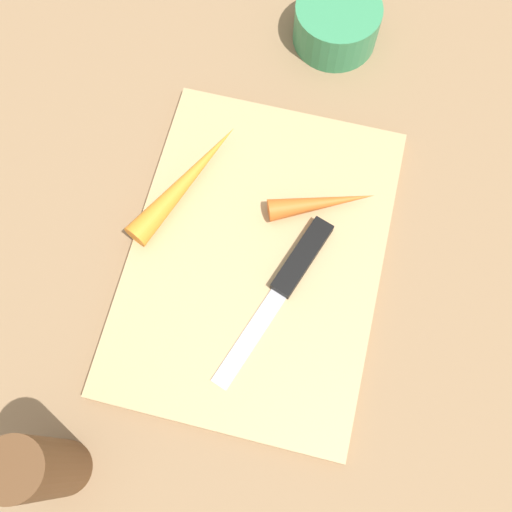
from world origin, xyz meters
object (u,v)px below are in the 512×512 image
(knife, at_px, (295,268))
(carrot_short, at_px, (322,203))
(pepper_grinder, at_px, (41,469))
(cutting_board, at_px, (256,258))
(carrot_long, at_px, (186,181))
(small_bowl, at_px, (337,24))

(knife, bearing_deg, carrot_short, -169.56)
(pepper_grinder, bearing_deg, knife, 145.03)
(knife, bearing_deg, cutting_board, -76.82)
(cutting_board, distance_m, carrot_short, 0.09)
(carrot_long, bearing_deg, small_bowl, -1.54)
(carrot_short, height_order, pepper_grinder, pepper_grinder)
(cutting_board, relative_size, knife, 1.84)
(knife, height_order, carrot_short, carrot_short)
(carrot_long, relative_size, small_bowl, 1.64)
(carrot_short, xyz_separation_m, pepper_grinder, (0.32, -0.18, 0.04))
(small_bowl, height_order, pepper_grinder, pepper_grinder)
(knife, xyz_separation_m, small_bowl, (-0.30, -0.02, 0.01))
(carrot_short, relative_size, small_bowl, 1.14)
(cutting_board, distance_m, pepper_grinder, 0.28)
(small_bowl, xyz_separation_m, pepper_grinder, (0.54, -0.15, 0.04))
(cutting_board, bearing_deg, small_bowl, 175.34)
(knife, relative_size, small_bowl, 1.95)
(knife, relative_size, carrot_long, 1.19)
(carrot_short, height_order, carrot_long, carrot_long)
(carrot_short, distance_m, small_bowl, 0.23)
(carrot_short, bearing_deg, knife, -121.38)
(cutting_board, xyz_separation_m, carrot_short, (-0.07, 0.05, 0.02))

